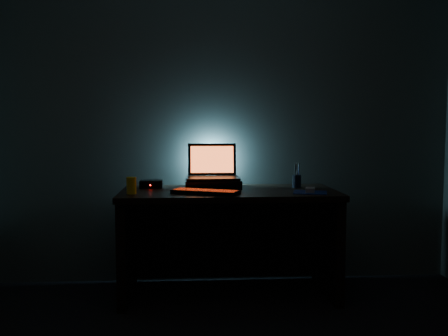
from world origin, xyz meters
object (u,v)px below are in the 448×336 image
object	(u,v)px
laptop	(213,171)
pen_cup	(297,181)
mouse	(310,190)
juice_glass	(131,185)
keyboard	(205,192)
router	(151,184)

from	to	relation	value
laptop	pen_cup	size ratio (longest dim) A/B	4.18
mouse	juice_glass	distance (m)	1.19
laptop	mouse	xyz separation A→B (m)	(0.64, -0.37, -0.10)
laptop	mouse	world-z (taller)	laptop
keyboard	mouse	world-z (taller)	mouse
router	juice_glass	bearing A→B (deg)	-107.49
juice_glass	keyboard	bearing A→B (deg)	-4.30
laptop	mouse	distance (m)	0.75
keyboard	router	xyz separation A→B (m)	(-0.38, 0.36, 0.01)
keyboard	juice_glass	xyz separation A→B (m)	(-0.49, 0.04, 0.04)
laptop	router	size ratio (longest dim) A/B	2.35
pen_cup	juice_glass	world-z (taller)	juice_glass
keyboard	pen_cup	bearing A→B (deg)	48.03
laptop	mouse	size ratio (longest dim) A/B	3.85
pen_cup	juice_glass	size ratio (longest dim) A/B	0.81
laptop	router	xyz separation A→B (m)	(-0.45, -0.03, -0.09)
keyboard	router	bearing A→B (deg)	160.29
juice_glass	mouse	bearing A→B (deg)	-1.02
keyboard	juice_glass	bearing A→B (deg)	-160.69
laptop	keyboard	size ratio (longest dim) A/B	0.82
keyboard	router	world-z (taller)	router
laptop	keyboard	distance (m)	0.41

